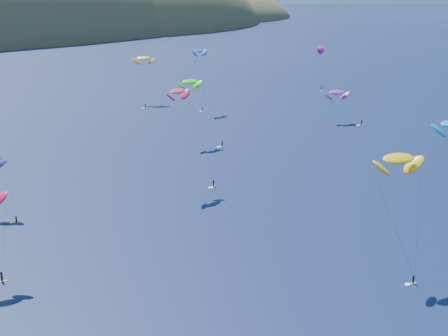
% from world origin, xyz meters
% --- Properties ---
extents(kitesurfer_2, '(11.07, 10.93, 25.62)m').
position_xyz_m(kitesurfer_2, '(-5.34, 31.10, 22.76)').
color(kitesurfer_2, gold).
rests_on(kitesurfer_2, ground).
extents(kitesurfer_3, '(10.79, 13.16, 23.16)m').
position_xyz_m(kitesurfer_3, '(12.02, 132.67, 20.75)').
color(kitesurfer_3, gold).
rests_on(kitesurfer_3, ground).
extents(kitesurfer_4, '(8.41, 5.36, 26.70)m').
position_xyz_m(kitesurfer_4, '(41.81, 173.04, 24.48)').
color(kitesurfer_4, gold).
rests_on(kitesurfer_4, ground).
extents(kitesurfer_6, '(10.70, 14.16, 14.15)m').
position_xyz_m(kitesurfer_6, '(73.66, 126.08, 11.41)').
color(kitesurfer_6, gold).
rests_on(kitesurfer_6, ground).
extents(kitesurfer_8, '(10.31, 9.50, 22.63)m').
position_xyz_m(kitesurfer_8, '(115.30, 179.76, 19.92)').
color(kitesurfer_8, gold).
rests_on(kitesurfer_8, ground).
extents(kitesurfer_9, '(11.87, 9.56, 28.21)m').
position_xyz_m(kitesurfer_9, '(-13.66, 97.28, 25.92)').
color(kitesurfer_9, gold).
rests_on(kitesurfer_9, ground).
extents(kitesurfer_11, '(11.73, 16.53, 21.99)m').
position_xyz_m(kitesurfer_11, '(30.74, 200.73, 19.31)').
color(kitesurfer_11, gold).
rests_on(kitesurfer_11, ground).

